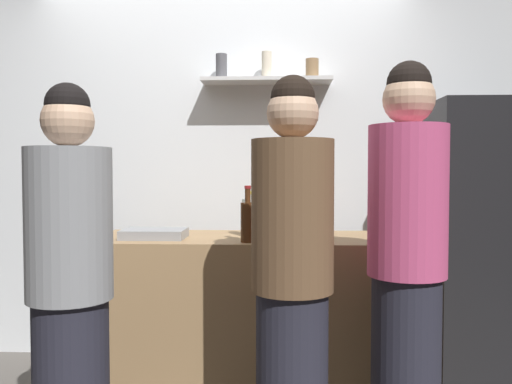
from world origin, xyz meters
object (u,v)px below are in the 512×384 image
(wine_bottle_amber_glass, at_px, (248,220))
(water_bottle_plastic, at_px, (250,216))
(person_grey_hoodie, at_px, (70,290))
(baking_pan, at_px, (154,234))
(refrigerator, at_px, (479,242))
(utensil_holder, at_px, (306,232))
(person_pink_top, at_px, (407,264))
(wine_bottle_dark_glass, at_px, (311,213))
(person_brown_jacket, at_px, (292,281))

(wine_bottle_amber_glass, distance_m, water_bottle_plastic, 0.25)
(wine_bottle_amber_glass, bearing_deg, person_grey_hoodie, -137.08)
(baking_pan, bearing_deg, refrigerator, 12.07)
(utensil_holder, relative_size, person_pink_top, 0.12)
(refrigerator, height_order, wine_bottle_amber_glass, refrigerator)
(wine_bottle_dark_glass, bearing_deg, utensil_holder, -97.13)
(baking_pan, relative_size, water_bottle_plastic, 1.34)
(wine_bottle_dark_glass, xyz_separation_m, water_bottle_plastic, (-0.35, -0.15, -0.01))
(wine_bottle_amber_glass, relative_size, person_brown_jacket, 0.17)
(baking_pan, distance_m, wine_bottle_dark_glass, 0.91)
(water_bottle_plastic, height_order, person_brown_jacket, person_brown_jacket)
(wine_bottle_amber_glass, xyz_separation_m, person_grey_hoodie, (-0.68, -0.63, -0.22))
(refrigerator, xyz_separation_m, utensil_holder, (-1.08, -0.54, 0.12))
(baking_pan, height_order, wine_bottle_dark_glass, wine_bottle_dark_glass)
(wine_bottle_amber_glass, bearing_deg, person_pink_top, -28.39)
(refrigerator, distance_m, person_pink_top, 1.14)
(baking_pan, relative_size, wine_bottle_amber_glass, 1.16)
(wine_bottle_dark_glass, xyz_separation_m, wine_bottle_amber_glass, (-0.35, -0.40, -0.01))
(person_brown_jacket, bearing_deg, water_bottle_plastic, 110.77)
(refrigerator, distance_m, water_bottle_plastic, 1.42)
(baking_pan, bearing_deg, utensil_holder, -8.95)
(refrigerator, relative_size, person_grey_hoodie, 1.04)
(baking_pan, relative_size, wine_bottle_dark_glass, 1.04)
(utensil_holder, distance_m, person_grey_hoodie, 1.18)
(person_grey_hoodie, bearing_deg, person_brown_jacket, -127.09)
(refrigerator, xyz_separation_m, person_brown_jacket, (-1.16, -1.08, -0.02))
(utensil_holder, bearing_deg, person_grey_hoodie, -146.82)
(person_brown_jacket, bearing_deg, person_grey_hoodie, -168.42)
(wine_bottle_amber_glass, bearing_deg, baking_pan, 165.03)
(baking_pan, bearing_deg, person_grey_hoodie, -101.64)
(water_bottle_plastic, bearing_deg, utensil_holder, -38.45)
(water_bottle_plastic, bearing_deg, refrigerator, 12.06)
(water_bottle_plastic, distance_m, person_grey_hoodie, 1.13)
(refrigerator, height_order, utensil_holder, refrigerator)
(person_grey_hoodie, xyz_separation_m, person_pink_top, (1.40, 0.24, 0.07))
(utensil_holder, distance_m, water_bottle_plastic, 0.39)
(utensil_holder, xyz_separation_m, person_grey_hoodie, (-0.98, -0.64, -0.16))
(person_brown_jacket, bearing_deg, wine_bottle_amber_glass, 117.32)
(utensil_holder, bearing_deg, refrigerator, 26.39)
(refrigerator, relative_size, person_pink_top, 0.97)
(baking_pan, distance_m, water_bottle_plastic, 0.54)
(utensil_holder, bearing_deg, person_pink_top, -43.64)
(refrigerator, bearing_deg, person_brown_jacket, -137.26)
(utensil_holder, relative_size, person_grey_hoodie, 0.13)
(wine_bottle_dark_glass, bearing_deg, water_bottle_plastic, -157.18)
(refrigerator, xyz_separation_m, wine_bottle_amber_glass, (-1.38, -0.54, 0.18))
(person_grey_hoodie, bearing_deg, wine_bottle_dark_glass, -88.43)
(baking_pan, xyz_separation_m, water_bottle_plastic, (0.52, 0.11, 0.09))
(utensil_holder, height_order, person_grey_hoodie, person_grey_hoodie)
(water_bottle_plastic, bearing_deg, wine_bottle_dark_glass, 22.82)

